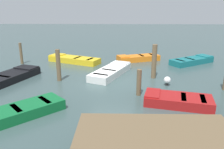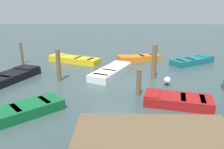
# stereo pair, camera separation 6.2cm
# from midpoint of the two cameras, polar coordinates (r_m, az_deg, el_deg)

# --- Properties ---
(ground_plane) EXTENTS (80.00, 80.00, 0.00)m
(ground_plane) POSITION_cam_midpoint_polar(r_m,az_deg,el_deg) (12.55, -0.14, -1.53)
(ground_plane) COLOR #384C4C
(dock_segment) EXTENTS (4.08, 1.74, 0.95)m
(dock_segment) POSITION_cam_midpoint_polar(r_m,az_deg,el_deg) (6.11, 10.61, -14.45)
(dock_segment) COLOR brown
(dock_segment) RESTS_ON ground_plane
(rowboat_red) EXTENTS (2.93, 1.83, 0.46)m
(rowboat_red) POSITION_cam_midpoint_polar(r_m,az_deg,el_deg) (9.84, 16.01, -6.22)
(rowboat_red) COLOR maroon
(rowboat_red) RESTS_ON ground_plane
(rowboat_yellow) EXTENTS (3.98, 2.62, 0.46)m
(rowboat_yellow) POSITION_cam_midpoint_polar(r_m,az_deg,el_deg) (16.77, -9.71, 3.75)
(rowboat_yellow) COLOR gold
(rowboat_yellow) RESTS_ON ground_plane
(rowboat_white) EXTENTS (2.58, 3.83, 0.46)m
(rowboat_white) POSITION_cam_midpoint_polar(r_m,az_deg,el_deg) (13.51, -0.38, 0.80)
(rowboat_white) COLOR silver
(rowboat_white) RESTS_ON ground_plane
(rowboat_teal) EXTENTS (3.49, 2.74, 0.46)m
(rowboat_teal) POSITION_cam_midpoint_polar(r_m,az_deg,el_deg) (17.16, 19.42, 3.32)
(rowboat_teal) COLOR #14666B
(rowboat_teal) RESTS_ON ground_plane
(rowboat_orange) EXTENTS (3.33, 2.03, 0.46)m
(rowboat_orange) POSITION_cam_midpoint_polar(r_m,az_deg,el_deg) (17.13, 6.47, 4.17)
(rowboat_orange) COLOR orange
(rowboat_orange) RESTS_ON ground_plane
(rowboat_green) EXTENTS (3.76, 3.62, 0.46)m
(rowboat_green) POSITION_cam_midpoint_polar(r_m,az_deg,el_deg) (9.07, -25.15, -9.29)
(rowboat_green) COLOR #0F602D
(rowboat_green) RESTS_ON ground_plane
(rowboat_black) EXTENTS (2.68, 4.10, 0.46)m
(rowboat_black) POSITION_cam_midpoint_polar(r_m,az_deg,el_deg) (13.63, -24.94, -0.70)
(rowboat_black) COLOR black
(rowboat_black) RESTS_ON ground_plane
(mooring_piling_near_left) EXTENTS (0.27, 0.27, 1.93)m
(mooring_piling_near_left) POSITION_cam_midpoint_polar(r_m,az_deg,el_deg) (12.96, 10.43, 3.24)
(mooring_piling_near_left) COLOR brown
(mooring_piling_near_left) RESTS_ON ground_plane
(mooring_piling_far_right) EXTENTS (0.22, 0.22, 1.23)m
(mooring_piling_far_right) POSITION_cam_midpoint_polar(r_m,az_deg,el_deg) (10.41, 6.63, -2.00)
(mooring_piling_far_right) COLOR brown
(mooring_piling_far_right) RESTS_ON ground_plane
(mooring_piling_mid_left) EXTENTS (0.24, 0.24, 1.74)m
(mooring_piling_mid_left) POSITION_cam_midpoint_polar(r_m,az_deg,el_deg) (12.64, -13.48, 2.26)
(mooring_piling_mid_left) COLOR brown
(mooring_piling_mid_left) RESTS_ON ground_plane
(mooring_piling_mid_right) EXTENTS (0.19, 0.19, 1.49)m
(mooring_piling_mid_right) POSITION_cam_midpoint_polar(r_m,az_deg,el_deg) (17.32, -22.03, 4.97)
(mooring_piling_mid_right) COLOR brown
(mooring_piling_mid_right) RESTS_ON ground_plane
(marker_buoy) EXTENTS (0.36, 0.36, 0.48)m
(marker_buoy) POSITION_cam_midpoint_polar(r_m,az_deg,el_deg) (12.03, 13.59, -1.42)
(marker_buoy) COLOR #262626
(marker_buoy) RESTS_ON ground_plane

